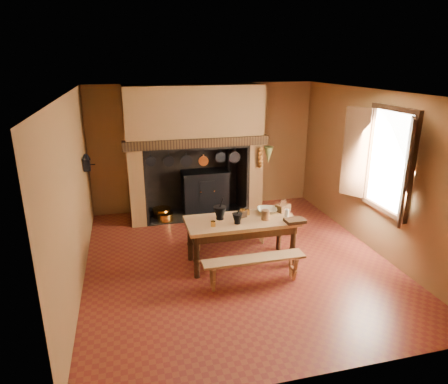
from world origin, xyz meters
name	(u,v)px	position (x,y,z in m)	size (l,w,h in m)	color
floor	(237,260)	(0.00, 0.00, 0.00)	(5.50, 5.50, 0.00)	maroon
ceiling	(239,93)	(0.00, 0.00, 2.80)	(5.50, 5.50, 0.00)	silver
back_wall	(204,147)	(0.00, 2.75, 1.40)	(5.00, 0.02, 2.80)	brown
wall_left	(74,194)	(-2.50, 0.00, 1.40)	(0.02, 5.50, 2.80)	brown
wall_right	(375,172)	(2.50, 0.00, 1.40)	(0.02, 5.50, 2.80)	brown
wall_front	(316,262)	(0.00, -2.75, 1.40)	(5.00, 0.02, 2.80)	brown
chimney_breast	(194,133)	(-0.30, 2.31, 1.81)	(2.95, 0.96, 2.80)	brown
iron_range	(205,190)	(-0.04, 2.45, 0.48)	(1.12, 0.55, 1.60)	black
hearth_pans	(162,214)	(-1.05, 2.22, 0.09)	(0.51, 0.62, 0.20)	gold
hanging_pans	(197,160)	(-0.34, 1.81, 1.36)	(1.92, 0.29, 0.27)	black
onion_string	(260,158)	(1.00, 1.79, 1.33)	(0.12, 0.10, 0.46)	#934C1B
herb_bunch	(268,155)	(1.18, 1.79, 1.38)	(0.20, 0.20, 0.35)	#58602D
window	(383,161)	(2.35, -0.40, 1.70)	(0.39, 1.75, 1.76)	white
wall_coffee_mill	(86,161)	(-2.42, 1.55, 1.52)	(0.23, 0.16, 0.31)	black
work_table	(241,227)	(0.04, -0.09, 0.66)	(1.81, 0.80, 0.78)	#AC8A4E
bench_front	(254,264)	(0.04, -0.79, 0.33)	(1.58, 0.28, 0.44)	#AC8A4E
bench_back	(231,230)	(0.04, 0.56, 0.31)	(1.49, 0.26, 0.42)	#AC8A4E
mortar_large	(220,212)	(-0.29, 0.01, 0.91)	(0.22, 0.22, 0.37)	black
mortar_small	(237,218)	(-0.07, -0.24, 0.88)	(0.17, 0.17, 0.29)	black
coffee_grinder	(243,213)	(0.09, 0.02, 0.85)	(0.16, 0.14, 0.17)	#361E11
brass_mug_a	(213,224)	(-0.47, -0.25, 0.83)	(0.08, 0.08, 0.08)	gold
brass_mug_b	(248,212)	(0.21, 0.09, 0.83)	(0.07, 0.07, 0.08)	gold
mixing_bowl	(267,211)	(0.55, 0.09, 0.83)	(0.34, 0.34, 0.08)	#B9B38E
stoneware_crock	(265,215)	(0.42, -0.19, 0.87)	(0.13, 0.13, 0.17)	brown
glass_jar	(287,213)	(0.81, -0.16, 0.85)	(0.07, 0.07, 0.13)	beige
wicker_basket	(283,207)	(0.84, 0.10, 0.85)	(0.27, 0.24, 0.22)	#512918
wooden_tray	(295,221)	(0.84, -0.41, 0.81)	(0.31, 0.22, 0.05)	#361E11
brass_cup	(266,216)	(0.44, -0.17, 0.83)	(0.12, 0.12, 0.09)	gold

